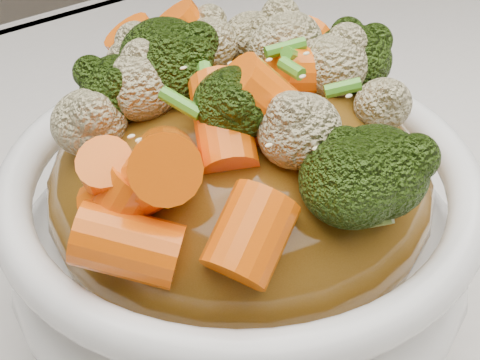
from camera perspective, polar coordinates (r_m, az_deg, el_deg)
tablecloth at (r=0.43m, az=2.78°, el=-9.86°), size 1.20×0.80×0.04m
bowl at (r=0.38m, az=0.00°, el=-4.23°), size 0.24×0.24×0.09m
sauce_base at (r=0.36m, az=0.00°, el=-0.41°), size 0.19×0.19×0.10m
carrots at (r=0.32m, az=0.00°, el=9.12°), size 0.19×0.19×0.05m
broccoli at (r=0.32m, az=0.00°, el=8.95°), size 0.19×0.19×0.05m
cauliflower at (r=0.32m, az=0.00°, el=8.61°), size 0.19×0.19×0.04m
scallions at (r=0.32m, az=0.00°, el=9.29°), size 0.14×0.14×0.02m
sesame_seeds at (r=0.32m, az=0.00°, el=9.29°), size 0.17×0.17×0.01m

